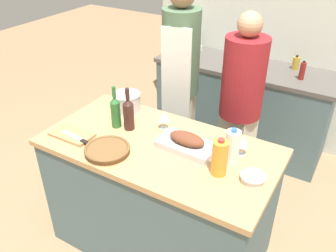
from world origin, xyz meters
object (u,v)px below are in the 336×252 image
object	(u,v)px
condiment_bottle_tall	(302,71)
person_cook_aproned	(180,77)
wine_bottle_green	(129,113)
roasting_pan	(187,143)
mixing_bowl	(253,178)
condiment_bottle_short	(296,63)
wicker_basket	(107,150)
wine_bottle_dark	(116,111)
person_cook_guest	(241,102)
knife_chef	(79,139)
wine_glass_right	(243,142)
juice_jug	(220,158)
milk_jug	(232,147)
wine_glass_left	(164,117)
cutting_board	(72,134)
stand_mixer	(192,40)
stock_pot	(127,102)

from	to	relation	value
condiment_bottle_tall	person_cook_aproned	distance (m)	1.11
wine_bottle_green	roasting_pan	bearing A→B (deg)	-1.24
mixing_bowl	condiment_bottle_short	xyz separation A→B (m)	(-0.21, 1.82, 0.03)
wicker_basket	wine_bottle_dark	bearing A→B (deg)	117.62
wicker_basket	wine_bottle_green	size ratio (longest dim) A/B	0.93
condiment_bottle_short	person_cook_guest	xyz separation A→B (m)	(-0.22, -0.88, -0.09)
knife_chef	person_cook_aproned	distance (m)	1.14
wine_bottle_dark	wine_glass_right	world-z (taller)	wine_bottle_dark
wine_bottle_dark	person_cook_aproned	xyz separation A→B (m)	(0.05, 0.84, -0.05)
juice_jug	milk_jug	bearing A→B (deg)	82.07
wine_glass_left	roasting_pan	bearing A→B (deg)	-28.18
roasting_pan	milk_jug	size ratio (longest dim) A/B	1.64
cutting_board	wine_bottle_dark	xyz separation A→B (m)	(0.19, 0.25, 0.11)
roasting_pan	person_cook_guest	bearing A→B (deg)	86.82
knife_chef	stand_mixer	bearing A→B (deg)	95.29
stock_pot	wine_glass_left	size ratio (longest dim) A/B	1.61
roasting_pan	wine_glass_right	xyz separation A→B (m)	(0.33, 0.12, 0.05)
wicker_basket	roasting_pan	bearing A→B (deg)	36.96
mixing_bowl	wine_bottle_green	distance (m)	0.95
mixing_bowl	person_cook_aproned	size ratio (longest dim) A/B	0.08
roasting_pan	condiment_bottle_short	world-z (taller)	condiment_bottle_short
mixing_bowl	stand_mixer	distance (m)	2.20
mixing_bowl	wine_glass_left	distance (m)	0.77
knife_chef	condiment_bottle_short	xyz separation A→B (m)	(0.92, 2.02, 0.03)
roasting_pan	wine_glass_left	bearing A→B (deg)	151.82
wine_bottle_green	stock_pot	bearing A→B (deg)	129.54
wine_bottle_green	cutting_board	bearing A→B (deg)	-135.65
wicker_basket	condiment_bottle_tall	world-z (taller)	condiment_bottle_tall
mixing_bowl	milk_jug	xyz separation A→B (m)	(-0.18, 0.11, 0.09)
juice_jug	wine_bottle_green	size ratio (longest dim) A/B	0.77
person_cook_aproned	condiment_bottle_tall	bearing A→B (deg)	23.93
stock_pot	wine_bottle_dark	size ratio (longest dim) A/B	0.69
condiment_bottle_tall	person_cook_guest	bearing A→B (deg)	-115.94
stand_mixer	juice_jug	bearing A→B (deg)	-58.42
roasting_pan	condiment_bottle_tall	xyz separation A→B (m)	(0.37, 1.51, 0.03)
wine_bottle_green	stand_mixer	size ratio (longest dim) A/B	1.07
wine_glass_left	wine_glass_right	bearing A→B (deg)	-1.60
stand_mixer	person_cook_aproned	bearing A→B (deg)	-69.08
roasting_pan	wine_bottle_green	bearing A→B (deg)	178.76
mixing_bowl	stand_mixer	bearing A→B (deg)	126.41
stock_pot	mixing_bowl	xyz separation A→B (m)	(1.12, -0.32, -0.04)
wine_bottle_green	mixing_bowl	bearing A→B (deg)	-6.16
knife_chef	condiment_bottle_tall	size ratio (longest dim) A/B	1.71
cutting_board	knife_chef	world-z (taller)	knife_chef
juice_jug	stand_mixer	bearing A→B (deg)	121.58
stock_pot	knife_chef	size ratio (longest dim) A/B	0.71
juice_jug	person_cook_aproned	world-z (taller)	person_cook_aproned
knife_chef	stand_mixer	world-z (taller)	stand_mixer
cutting_board	stand_mixer	xyz separation A→B (m)	(-0.09, 1.95, 0.10)
knife_chef	condiment_bottle_tall	xyz separation A→B (m)	(1.02, 1.81, 0.05)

